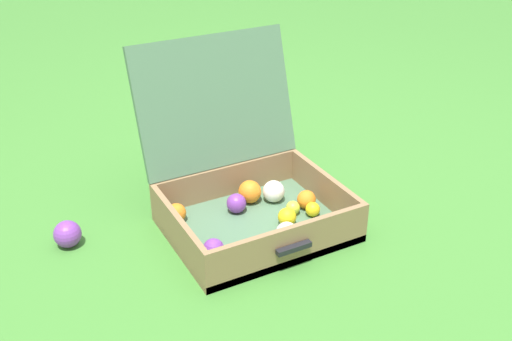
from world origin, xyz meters
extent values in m
plane|color=#3D7A2D|center=(0.00, 0.00, 0.00)|extent=(16.00, 16.00, 0.00)
cube|color=#4C7051|center=(-0.04, -0.01, 0.01)|extent=(0.54, 0.43, 0.03)
cube|color=olive|center=(-0.31, -0.01, 0.07)|extent=(0.02, 0.43, 0.13)
cube|color=olive|center=(0.22, -0.01, 0.07)|extent=(0.02, 0.43, 0.13)
cube|color=olive|center=(-0.04, -0.21, 0.07)|extent=(0.50, 0.02, 0.13)
cube|color=olive|center=(-0.04, 0.20, 0.07)|extent=(0.50, 0.02, 0.13)
cube|color=#4C7051|center=(-0.04, 0.27, 0.34)|extent=(0.54, 0.15, 0.42)
cube|color=black|center=(-0.04, -0.23, 0.07)|extent=(0.11, 0.02, 0.02)
sphere|color=#CCDB38|center=(0.08, -0.17, 0.05)|extent=(0.05, 0.05, 0.05)
sphere|color=orange|center=(0.15, 0.00, 0.06)|extent=(0.06, 0.06, 0.06)
sphere|color=white|center=(-0.01, -0.14, 0.06)|extent=(0.07, 0.07, 0.07)
sphere|color=purple|center=(-0.24, -0.11, 0.06)|extent=(0.06, 0.06, 0.06)
sphere|color=yellow|center=(0.04, -0.06, 0.05)|extent=(0.06, 0.06, 0.06)
sphere|color=orange|center=(0.00, 0.12, 0.06)|extent=(0.08, 0.08, 0.08)
sphere|color=#CCDB38|center=(0.09, -0.01, 0.05)|extent=(0.05, 0.05, 0.05)
sphere|color=yellow|center=(0.14, -0.05, 0.05)|extent=(0.05, 0.05, 0.05)
sphere|color=orange|center=(-0.26, 0.13, 0.06)|extent=(0.06, 0.06, 0.06)
sphere|color=purple|center=(-0.07, 0.09, 0.06)|extent=(0.06, 0.06, 0.06)
sphere|color=white|center=(0.07, 0.09, 0.06)|extent=(0.07, 0.07, 0.07)
sphere|color=purple|center=(-0.59, 0.19, 0.04)|extent=(0.08, 0.08, 0.08)
camera|label=1|loc=(-0.81, -1.43, 1.10)|focal=42.90mm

